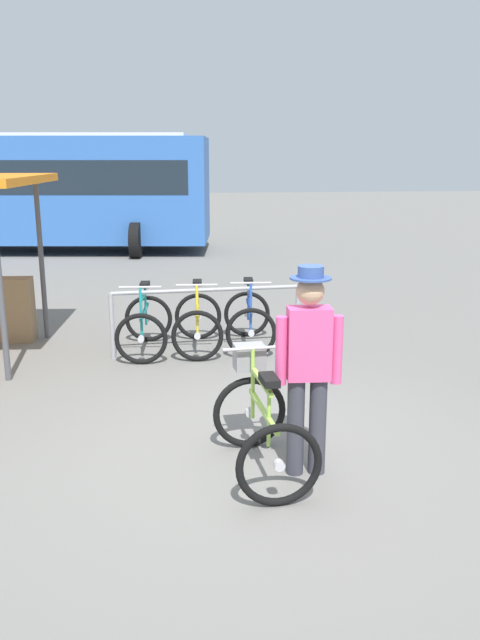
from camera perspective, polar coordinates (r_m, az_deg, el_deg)
The scene contains 8 objects.
ground_plane at distance 5.82m, azimuth 0.62°, elevation -11.48°, with size 80.00×80.00×0.00m, color slate.
bike_rack_rail at distance 8.37m, azimuth -2.93°, elevation 1.26°, with size 2.50×0.22×0.88m.
racked_bike_teal at distance 8.54m, azimuth -8.44°, elevation -0.48°, with size 0.75×1.14×0.97m.
racked_bike_yellow at distance 8.59m, azimuth -3.77°, elevation -0.26°, with size 0.74×1.15×0.98m.
racked_bike_blue at distance 8.70m, azimuth 0.80°, elevation -0.04°, with size 0.75×1.15×0.97m.
featured_bicycle at distance 5.32m, azimuth 1.84°, elevation -8.77°, with size 0.74×1.20×0.97m.
person_with_featured_bike at distance 5.11m, azimuth 6.08°, elevation -3.83°, with size 0.53×0.32×1.72m.
bus_distant at distance 18.47m, azimuth -18.94°, elevation 11.19°, with size 10.24×4.25×3.08m.
Camera 1 is at (-0.73, -5.18, 2.54)m, focal length 36.07 mm.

